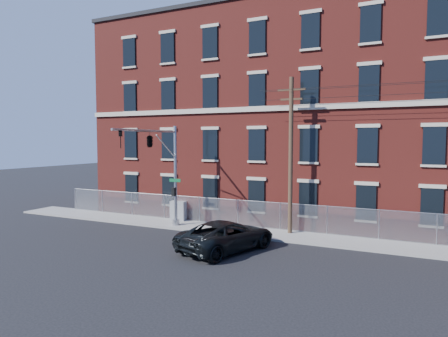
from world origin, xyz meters
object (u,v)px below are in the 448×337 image
pickup_truck (227,236)px  utility_cabinet (178,211)px  traffic_signal_mast (156,152)px  utility_pole_near (291,153)px

pickup_truck → utility_cabinet: pickup_truck is taller
utility_cabinet → traffic_signal_mast: bearing=-84.1°
utility_pole_near → pickup_truck: utility_pole_near is taller
traffic_signal_mast → utility_cabinet: 5.98m
traffic_signal_mast → pickup_truck: (5.84, -1.69, -4.55)m
traffic_signal_mast → utility_pole_near: bearing=23.1°
traffic_signal_mast → utility_cabinet: size_ratio=4.87×
traffic_signal_mast → utility_cabinet: traffic_signal_mast is taller
traffic_signal_mast → utility_pole_near: size_ratio=0.70×
traffic_signal_mast → utility_cabinet: (-0.73, 3.82, -4.55)m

